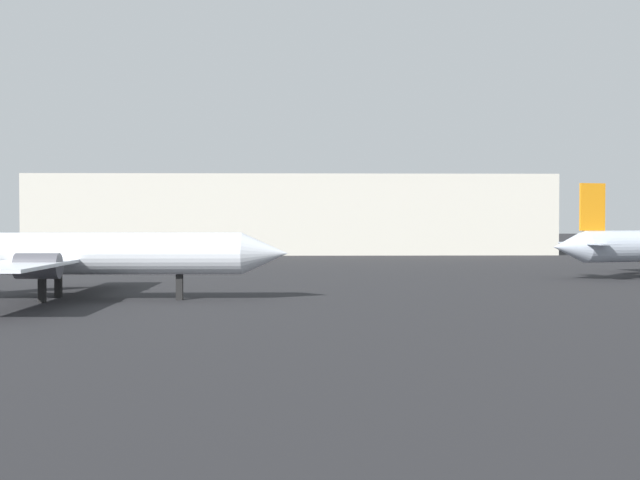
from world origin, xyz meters
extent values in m
cylinder|color=silver|center=(-16.06, 47.27, 3.14)|extent=(23.49, 2.99, 2.83)
cone|color=silver|center=(-2.77, 47.18, 3.14)|extent=(3.13, 2.85, 2.83)
cube|color=silver|center=(-17.23, 47.28, 2.72)|extent=(4.81, 25.24, 0.21)
cylinder|color=#4C4C54|center=(-16.50, 52.07, 2.58)|extent=(2.68, 1.62, 1.60)
cylinder|color=#4C4C54|center=(-16.56, 42.49, 2.58)|extent=(2.68, 1.62, 1.60)
cube|color=black|center=(-8.55, 47.22, 0.86)|extent=(0.45, 0.45, 1.73)
cube|color=black|center=(-17.22, 49.06, 0.86)|extent=(0.45, 0.45, 1.73)
cube|color=black|center=(-17.25, 45.50, 0.86)|extent=(0.45, 0.45, 1.73)
cone|color=#B2BCCC|center=(23.69, 64.56, 2.98)|extent=(3.83, 3.63, 2.89)
cube|color=#B2BCCC|center=(25.61, 65.09, 3.27)|extent=(3.64, 6.98, 0.13)
cube|color=orange|center=(25.99, 65.20, 6.56)|extent=(2.53, 0.91, 4.28)
cube|color=beige|center=(-1.63, 128.77, 6.14)|extent=(80.50, 27.98, 12.27)
camera|label=1|loc=(-0.42, -8.97, 5.47)|focal=46.59mm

